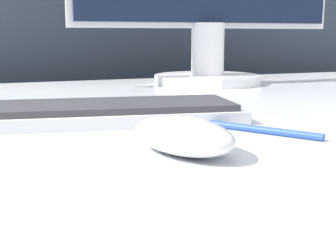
# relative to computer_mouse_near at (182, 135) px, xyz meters

# --- Properties ---
(partition_panel) EXTENTS (5.00, 0.03, 1.01)m
(partition_panel) POSITION_rel_computer_mouse_near_xyz_m (0.04, 0.86, -0.24)
(partition_panel) COLOR #333D4C
(partition_panel) RESTS_ON ground_plane
(computer_mouse_near) EXTENTS (0.10, 0.14, 0.03)m
(computer_mouse_near) POSITION_rel_computer_mouse_near_xyz_m (0.00, 0.00, 0.00)
(computer_mouse_near) COLOR white
(computer_mouse_near) RESTS_ON desk
(keyboard) EXTENTS (0.39, 0.18, 0.02)m
(keyboard) POSITION_rel_computer_mouse_near_xyz_m (-0.04, 0.19, -0.01)
(keyboard) COLOR silver
(keyboard) RESTS_ON desk
(pen) EXTENTS (0.09, 0.12, 0.01)m
(pen) POSITION_rel_computer_mouse_near_xyz_m (0.11, 0.05, -0.01)
(pen) COLOR #284C9E
(pen) RESTS_ON desk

